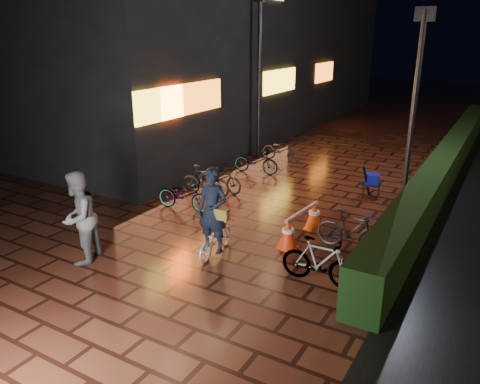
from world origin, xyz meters
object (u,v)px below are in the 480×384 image
Objects in this scene: bystander_person at (79,218)px; traffic_barrier at (302,224)px; cart_assembly at (371,180)px; cyclist at (214,224)px.

traffic_barrier is at bearing 115.97° from bystander_person.
traffic_barrier is 3.61m from cart_assembly.
traffic_barrier is (3.42, 3.33, -0.62)m from bystander_person.
bystander_person reaches higher than traffic_barrier.
cyclist reaches higher than traffic_barrier.
cyclist is at bearing 107.72° from bystander_person.
cyclist reaches higher than cart_assembly.
cyclist reaches higher than bystander_person.
cart_assembly reaches higher than traffic_barrier.
bystander_person is at bearing -120.22° from cart_assembly.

